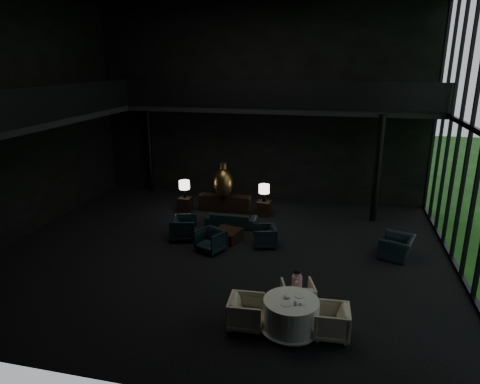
% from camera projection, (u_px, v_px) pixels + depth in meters
% --- Properties ---
extents(floor, '(14.00, 12.00, 0.02)m').
position_uv_depth(floor, '(223.00, 252.00, 13.54)').
color(floor, black).
rests_on(floor, ground).
extents(wall_back, '(14.00, 0.04, 8.00)m').
position_uv_depth(wall_back, '(259.00, 105.00, 17.93)').
color(wall_back, black).
rests_on(wall_back, ground).
extents(wall_front, '(14.00, 0.04, 8.00)m').
position_uv_depth(wall_front, '(119.00, 180.00, 6.77)').
color(wall_front, black).
rests_on(wall_front, ground).
extents(wall_left, '(0.04, 12.00, 8.00)m').
position_uv_depth(wall_left, '(14.00, 119.00, 13.88)').
color(wall_left, black).
rests_on(wall_left, ground).
extents(mezzanine_left, '(2.00, 12.00, 0.25)m').
position_uv_depth(mezzanine_left, '(40.00, 120.00, 13.66)').
color(mezzanine_left, black).
rests_on(mezzanine_left, wall_left).
extents(mezzanine_back, '(12.00, 2.00, 0.25)m').
position_uv_depth(mezzanine_back, '(280.00, 108.00, 16.79)').
color(mezzanine_back, black).
rests_on(mezzanine_back, wall_back).
extents(railing_left, '(0.06, 12.00, 1.00)m').
position_uv_depth(railing_left, '(66.00, 101.00, 13.27)').
color(railing_left, black).
rests_on(railing_left, mezzanine_left).
extents(railing_back, '(12.00, 0.06, 1.00)m').
position_uv_depth(railing_back, '(276.00, 95.00, 15.68)').
color(railing_back, black).
rests_on(railing_back, mezzanine_back).
extents(column_nw, '(0.24, 0.24, 4.00)m').
position_uv_depth(column_nw, '(149.00, 148.00, 19.34)').
color(column_nw, black).
rests_on(column_nw, floor).
extents(column_ne, '(0.24, 0.24, 4.00)m').
position_uv_depth(column_ne, '(378.00, 169.00, 15.62)').
color(column_ne, black).
rests_on(column_ne, floor).
extents(console, '(2.08, 0.47, 0.66)m').
position_uv_depth(console, '(225.00, 203.00, 17.11)').
color(console, black).
rests_on(console, floor).
extents(bronze_urn, '(0.74, 0.74, 1.37)m').
position_uv_depth(bronze_urn, '(223.00, 183.00, 16.66)').
color(bronze_urn, '#A16433').
rests_on(bronze_urn, console).
extents(side_table_left, '(0.48, 0.48, 0.53)m').
position_uv_depth(side_table_left, '(185.00, 204.00, 17.25)').
color(side_table_left, black).
rests_on(side_table_left, floor).
extents(table_lamp_left, '(0.42, 0.42, 0.71)m').
position_uv_depth(table_lamp_left, '(184.00, 186.00, 17.02)').
color(table_lamp_left, black).
rests_on(table_lamp_left, side_table_left).
extents(side_table_right, '(0.51, 0.51, 0.56)m').
position_uv_depth(side_table_right, '(264.00, 208.00, 16.71)').
color(side_table_right, black).
rests_on(side_table_right, floor).
extents(table_lamp_right, '(0.41, 0.41, 0.69)m').
position_uv_depth(table_lamp_right, '(264.00, 190.00, 16.44)').
color(table_lamp_right, black).
rests_on(table_lamp_right, side_table_right).
extents(sofa, '(1.65, 0.53, 0.64)m').
position_uv_depth(sofa, '(231.00, 218.00, 15.57)').
color(sofa, black).
rests_on(sofa, floor).
extents(lounge_armchair_west, '(1.06, 1.10, 0.95)m').
position_uv_depth(lounge_armchair_west, '(184.00, 226.00, 14.41)').
color(lounge_armchair_west, black).
rests_on(lounge_armchair_west, floor).
extents(lounge_armchair_east, '(0.82, 0.86, 0.73)m').
position_uv_depth(lounge_armchair_east, '(265.00, 236.00, 13.88)').
color(lounge_armchair_east, black).
rests_on(lounge_armchair_east, floor).
extents(lounge_armchair_south, '(1.02, 0.99, 0.81)m').
position_uv_depth(lounge_armchair_south, '(211.00, 239.00, 13.49)').
color(lounge_armchair_south, black).
rests_on(lounge_armchair_south, floor).
extents(window_armchair, '(0.94, 1.18, 0.90)m').
position_uv_depth(window_armchair, '(397.00, 244.00, 13.06)').
color(window_armchair, black).
rests_on(window_armchair, floor).
extents(coffee_table, '(1.03, 1.03, 0.37)m').
position_uv_depth(coffee_table, '(227.00, 235.00, 14.38)').
color(coffee_table, black).
rests_on(coffee_table, floor).
extents(dining_table, '(1.41, 1.41, 0.75)m').
position_uv_depth(dining_table, '(291.00, 317.00, 9.55)').
color(dining_table, white).
rests_on(dining_table, floor).
extents(dining_chair_north, '(0.91, 0.88, 0.76)m').
position_uv_depth(dining_chair_north, '(298.00, 295.00, 10.36)').
color(dining_chair_north, '#BFBA95').
rests_on(dining_chair_north, floor).
extents(dining_chair_east, '(0.76, 0.81, 0.79)m').
position_uv_depth(dining_chair_east, '(331.00, 320.00, 9.32)').
color(dining_chair_east, beige).
rests_on(dining_chair_east, floor).
extents(dining_chair_west, '(0.79, 0.83, 0.81)m').
position_uv_depth(dining_chair_west, '(246.00, 311.00, 9.65)').
color(dining_chair_west, beige).
rests_on(dining_chair_west, floor).
extents(child, '(0.25, 0.25, 0.55)m').
position_uv_depth(child, '(297.00, 280.00, 10.38)').
color(child, '#DD9BB9').
rests_on(child, dining_chair_north).
extents(plate_a, '(0.29, 0.29, 0.01)m').
position_uv_depth(plate_a, '(286.00, 304.00, 9.28)').
color(plate_a, white).
rests_on(plate_a, dining_table).
extents(plate_b, '(0.32, 0.32, 0.02)m').
position_uv_depth(plate_b, '(299.00, 296.00, 9.60)').
color(plate_b, white).
rests_on(plate_b, dining_table).
extents(saucer, '(0.15, 0.15, 0.01)m').
position_uv_depth(saucer, '(303.00, 304.00, 9.29)').
color(saucer, white).
rests_on(saucer, dining_table).
extents(coffee_cup, '(0.10, 0.10, 0.06)m').
position_uv_depth(coffee_cup, '(300.00, 303.00, 9.25)').
color(coffee_cup, white).
rests_on(coffee_cup, saucer).
extents(cereal_bowl, '(0.16, 0.16, 0.08)m').
position_uv_depth(cereal_bowl, '(287.00, 296.00, 9.51)').
color(cereal_bowl, white).
rests_on(cereal_bowl, dining_table).
extents(cream_pot, '(0.08, 0.08, 0.08)m').
position_uv_depth(cream_pot, '(295.00, 303.00, 9.23)').
color(cream_pot, '#99999E').
rests_on(cream_pot, dining_table).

